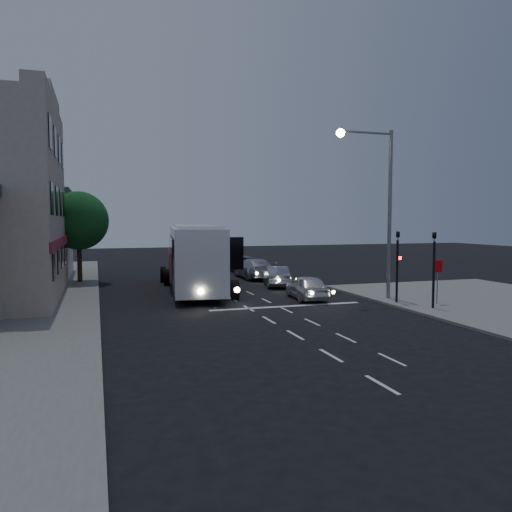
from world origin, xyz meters
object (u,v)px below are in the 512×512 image
object	(u,v)px
tour_bus	(194,255)
car_suv	(307,287)
streetlight	(379,194)
regulatory_sign	(438,275)
car_sedan_c	(243,264)
traffic_signal_side	(434,260)
car_extra	(217,259)
street_tree	(78,218)
car_sedan_b	(254,268)
car_sedan_a	(276,276)
traffic_signal_main	(398,258)

from	to	relation	value
tour_bus	car_suv	world-z (taller)	tour_bus
streetlight	car_suv	bearing A→B (deg)	155.17
regulatory_sign	car_sedan_c	bearing A→B (deg)	103.46
car_suv	streetlight	world-z (taller)	streetlight
car_sedan_c	traffic_signal_side	size ratio (longest dim) A/B	1.20
car_suv	car_extra	bearing A→B (deg)	-83.89
traffic_signal_side	street_tree	world-z (taller)	street_tree
tour_bus	car_sedan_b	distance (m)	7.29
tour_bus	regulatory_sign	distance (m)	14.38
car_sedan_a	regulatory_sign	distance (m)	11.07
tour_bus	car_sedan_a	bearing A→B (deg)	7.62
car_extra	streetlight	xyz separation A→B (m)	(3.59, -22.38, 5.06)
car_sedan_b	traffic_signal_side	world-z (taller)	traffic_signal_side
traffic_signal_side	regulatory_sign	distance (m)	1.61
car_sedan_a	car_extra	distance (m)	15.04
car_suv	car_sedan_a	world-z (taller)	car_suv
car_sedan_b	car_extra	world-z (taller)	car_sedan_b
car_extra	traffic_signal_main	distance (m)	24.17
street_tree	traffic_signal_main	bearing A→B (deg)	-42.03
street_tree	traffic_signal_side	bearing A→B (deg)	-44.50
car_sedan_b	street_tree	distance (m)	12.91
car_suv	street_tree	xyz separation A→B (m)	(-12.09, 11.22, 3.83)
tour_bus	traffic_signal_main	distance (m)	12.44
car_suv	traffic_signal_main	xyz separation A→B (m)	(3.71, -3.02, 1.75)
traffic_signal_main	traffic_signal_side	world-z (taller)	same
car_suv	traffic_signal_side	size ratio (longest dim) A/B	0.96
car_sedan_a	car_extra	xyz separation A→B (m)	(-0.44, 15.03, 0.01)
car_sedan_a	car_sedan_b	distance (m)	4.65
regulatory_sign	streetlight	size ratio (longest dim) A/B	0.24
tour_bus	streetlight	bearing A→B (deg)	-33.12
car_sedan_c	car_extra	bearing A→B (deg)	-86.11
car_sedan_a	traffic_signal_main	world-z (taller)	traffic_signal_main
car_suv	car_sedan_c	distance (m)	15.32
tour_bus	car_sedan_b	world-z (taller)	tour_bus
car_suv	car_sedan_b	distance (m)	10.40
car_sedan_b	streetlight	xyz separation A→B (m)	(3.22, -12.00, 4.99)
car_sedan_a	streetlight	size ratio (longest dim) A/B	0.45
tour_bus	traffic_signal_side	xyz separation A→B (m)	(9.57, -10.70, 0.24)
regulatory_sign	street_tree	xyz separation A→B (m)	(-17.51, 15.26, 2.90)
car_sedan_a	car_extra	world-z (taller)	car_extra
car_sedan_a	traffic_signal_side	xyz separation A→B (m)	(4.10, -10.74, 1.76)
tour_bus	regulatory_sign	world-z (taller)	tour_bus
tour_bus	traffic_signal_main	xyz separation A→B (m)	(8.87, -8.72, 0.24)
car_sedan_c	car_extra	size ratio (longest dim) A/B	1.20
traffic_signal_main	street_tree	distance (m)	21.38
regulatory_sign	car_extra	bearing A→B (deg)	102.60
car_sedan_a	car_extra	bearing A→B (deg)	-75.34
car_sedan_b	traffic_signal_side	size ratio (longest dim) A/B	1.25
traffic_signal_main	streetlight	world-z (taller)	streetlight
traffic_signal_main	streetlight	size ratio (longest dim) A/B	0.46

